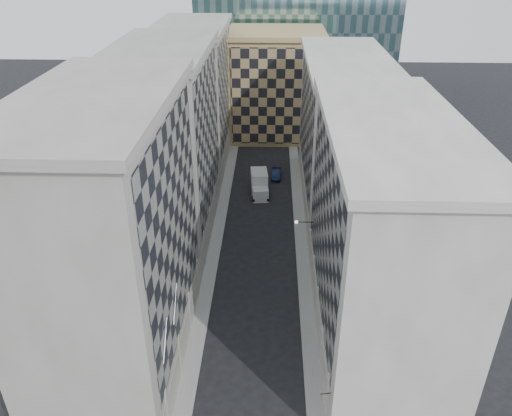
# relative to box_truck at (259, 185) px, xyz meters

# --- Properties ---
(sidewalk_west) EXTENTS (1.50, 100.00, 0.15)m
(sidewalk_west) POSITION_rel_box_truck_xyz_m (-5.00, -12.82, -1.30)
(sidewalk_west) COLOR gray
(sidewalk_west) RESTS_ON ground
(sidewalk_east) EXTENTS (1.50, 100.00, 0.15)m
(sidewalk_east) POSITION_rel_box_truck_xyz_m (5.50, -12.82, -1.30)
(sidewalk_east) COLOR gray
(sidewalk_east) RESTS_ON ground
(bldg_left_a) EXTENTS (10.80, 22.80, 23.70)m
(bldg_left_a) POSITION_rel_box_truck_xyz_m (-10.63, -31.82, 10.45)
(bldg_left_a) COLOR gray
(bldg_left_a) RESTS_ON ground
(bldg_left_b) EXTENTS (10.80, 22.80, 22.70)m
(bldg_left_b) POSITION_rel_box_truck_xyz_m (-10.63, -9.82, 9.95)
(bldg_left_b) COLOR gray
(bldg_left_b) RESTS_ON ground
(bldg_left_c) EXTENTS (10.80, 22.80, 21.70)m
(bldg_left_c) POSITION_rel_box_truck_xyz_m (-10.63, 12.18, 9.45)
(bldg_left_c) COLOR gray
(bldg_left_c) RESTS_ON ground
(bldg_right_a) EXTENTS (10.80, 26.80, 20.70)m
(bldg_right_a) POSITION_rel_box_truck_xyz_m (11.13, -27.82, 8.95)
(bldg_right_a) COLOR #ADA89E
(bldg_right_a) RESTS_ON ground
(bldg_right_b) EXTENTS (10.80, 28.80, 19.70)m
(bldg_right_b) POSITION_rel_box_truck_xyz_m (11.15, -0.82, 8.47)
(bldg_right_b) COLOR #ADA89E
(bldg_right_b) RESTS_ON ground
(tan_block) EXTENTS (16.80, 14.80, 18.80)m
(tan_block) POSITION_rel_box_truck_xyz_m (2.25, 25.08, 8.06)
(tan_block) COLOR tan
(tan_block) RESTS_ON ground
(flagpoles_left) EXTENTS (0.10, 6.33, 2.33)m
(flagpoles_left) POSITION_rel_box_truck_xyz_m (-5.65, -36.82, 6.63)
(flagpoles_left) COLOR gray
(flagpoles_left) RESTS_ON ground
(bracket_lamp) EXTENTS (1.98, 0.36, 0.36)m
(bracket_lamp) POSITION_rel_box_truck_xyz_m (4.63, -18.82, 4.83)
(bracket_lamp) COLOR black
(bracket_lamp) RESTS_ON ground
(box_truck) EXTENTS (2.85, 5.94, 3.16)m
(box_truck) POSITION_rel_box_truck_xyz_m (0.00, 0.00, 0.00)
(box_truck) COLOR silver
(box_truck) RESTS_ON ground
(dark_car) EXTENTS (1.51, 4.02, 1.31)m
(dark_car) POSITION_rel_box_truck_xyz_m (2.41, 5.44, -0.72)
(dark_car) COLOR #0F1A3A
(dark_car) RESTS_ON ground
(shop_sign) EXTENTS (0.77, 0.68, 0.76)m
(shop_sign) POSITION_rel_box_truck_xyz_m (5.67, -39.82, 2.46)
(shop_sign) COLOR black
(shop_sign) RESTS_ON ground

